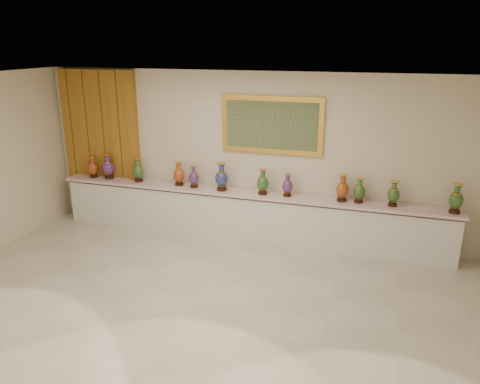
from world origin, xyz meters
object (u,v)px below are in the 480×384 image
object	(u,v)px
vase_0	(93,168)
vase_2	(138,171)
vase_1	(108,168)
counter	(246,216)

from	to	relation	value
vase_0	vase_2	distance (m)	1.00
vase_0	vase_1	xyz separation A→B (m)	(0.33, 0.02, 0.03)
counter	vase_1	size ratio (longest dim) A/B	14.73
vase_0	vase_1	world-z (taller)	vase_1
counter	vase_0	bearing A→B (deg)	-179.52
counter	vase_0	size ratio (longest dim) A/B	17.43
vase_0	vase_1	size ratio (longest dim) A/B	0.85
counter	vase_1	bearing A→B (deg)	-179.93
counter	vase_2	size ratio (longest dim) A/B	16.00
vase_1	counter	bearing A→B (deg)	0.07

